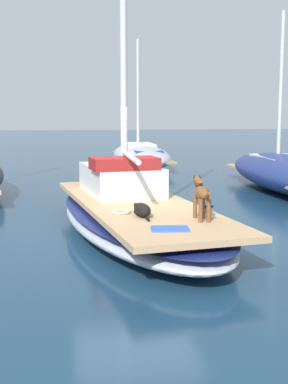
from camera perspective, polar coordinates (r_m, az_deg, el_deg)
The scene contains 11 objects.
ground_plane at distance 10.40m, azimuth -0.81°, elevation -4.68°, with size 120.00×120.00×0.00m, color navy.
sailboat_main at distance 10.33m, azimuth -0.81°, elevation -2.87°, with size 3.61×7.54×0.66m.
mast_main at distance 11.06m, azimuth -2.18°, elevation 19.69°, with size 0.14×2.27×8.49m.
cabin_house at distance 11.28m, azimuth -2.50°, elevation 1.56°, with size 1.73×2.41×0.84m.
dog_black at distance 8.89m, azimuth -0.24°, elevation -1.93°, with size 0.31×0.95×0.22m.
dog_brown at distance 8.59m, azimuth 6.23°, elevation -0.22°, with size 0.22×0.94×0.70m.
deck_winch at distance 8.82m, azimuth 7.05°, elevation -2.15°, with size 0.16×0.16×0.21m.
coiled_rope at distance 9.17m, azimuth -2.43°, elevation -2.15°, with size 0.32×0.32×0.04m, color beige.
deck_towel at distance 7.88m, azimuth 2.83°, elevation -4.00°, with size 0.56×0.36×0.03m, color blue.
moored_boat_starboard_side at distance 16.65m, azimuth 15.25°, elevation 2.06°, with size 2.59×8.01×5.47m.
moored_boat_far_astern at distance 23.02m, azimuth -0.37°, elevation 4.01°, with size 2.44×6.94×5.53m.
Camera 1 is at (-1.33, -10.03, 2.41)m, focal length 49.25 mm.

